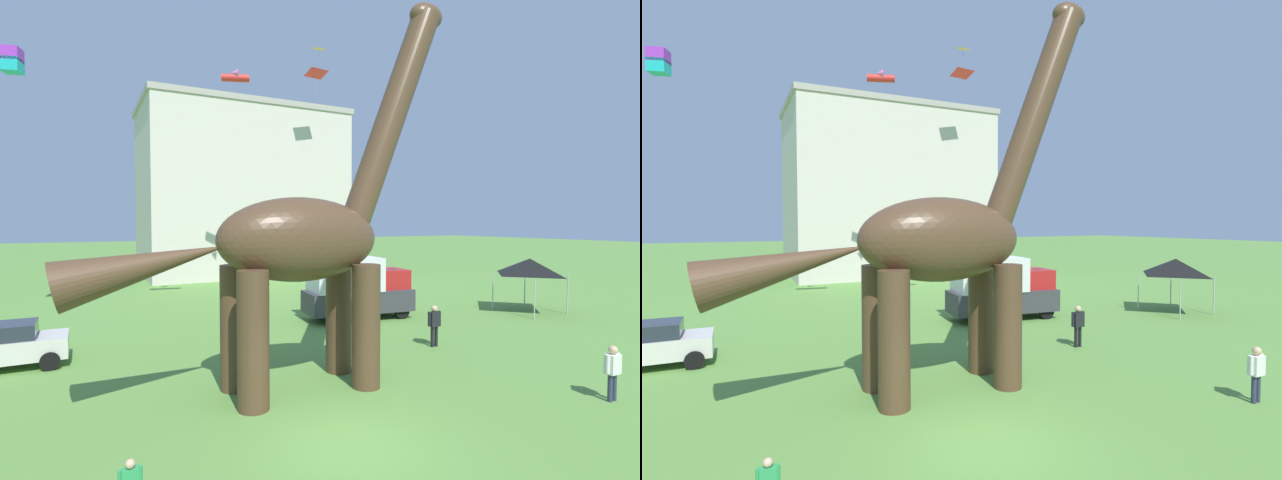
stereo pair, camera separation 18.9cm
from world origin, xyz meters
The scene contains 11 objects.
ground_plane centered at (0.00, 0.00, 0.00)m, with size 240.00×240.00×0.00m, color #5B8E3D.
dinosaur_sculpture centered at (0.40, 3.59, 4.50)m, with size 11.91×2.52×12.45m.
parked_box_truck centered at (7.20, 11.14, 1.65)m, with size 5.81×2.75×3.20m.
person_strolling_adult centered at (7.19, 5.24, 1.01)m, with size 0.62×0.27×1.67m.
person_photographer centered at (7.77, -1.36, 0.95)m, with size 0.59×0.26×1.57m.
festival_canopy_tent centered at (16.69, 8.17, 2.54)m, with size 3.15×3.15×3.00m.
kite_trailing centered at (12.23, 25.45, 17.43)m, with size 1.88×1.47×2.19m.
kite_mid_center centered at (3.60, 20.09, 14.37)m, with size 1.84×1.78×0.52m.
kite_near_low centered at (6.42, 13.89, 14.57)m, with size 0.77×0.61×0.89m.
kite_high_right centered at (-8.15, 17.50, 12.72)m, with size 1.00×1.00×1.15m.
background_building_block centered at (8.65, 34.78, 7.96)m, with size 18.72×12.03×15.89m.
Camera 1 is at (-5.30, -8.65, 5.02)m, focal length 25.46 mm.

